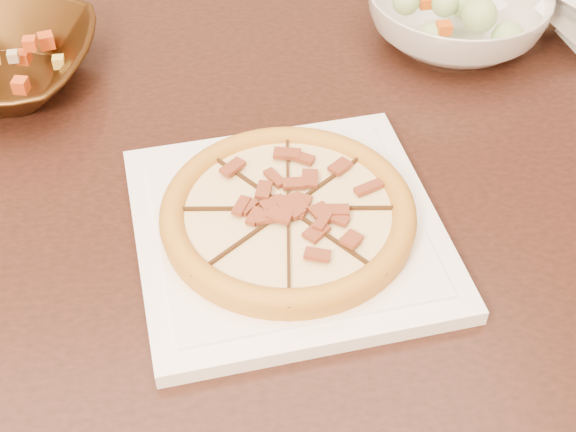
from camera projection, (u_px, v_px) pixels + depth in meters
name	position (u px, v px, depth m)	size (l,w,h in m)	color
dining_table	(214.00, 210.00, 1.02)	(1.44, 0.97, 0.75)	#371913
plate	(288.00, 229.00, 0.84)	(0.34, 0.34, 0.02)	white
pizza	(288.00, 213.00, 0.82)	(0.26, 0.26, 0.03)	gold
salad_bowl	(456.00, 16.00, 1.08)	(0.25, 0.25, 0.08)	silver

